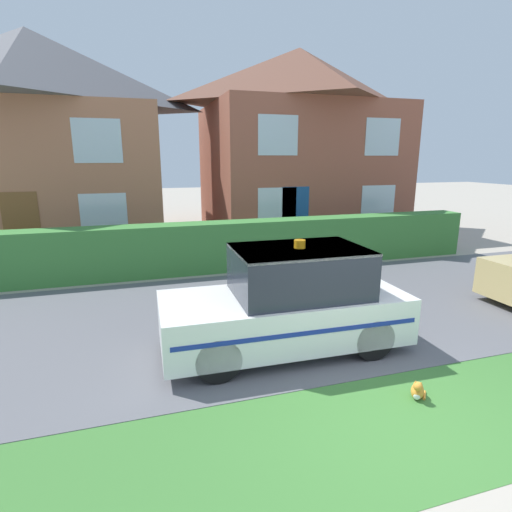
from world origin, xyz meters
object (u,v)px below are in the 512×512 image
Objects in this scene: house_left at (37,138)px; house_right at (298,141)px; police_car at (289,303)px; cat at (418,391)px.

house_left reaches higher than house_right.
police_car is 0.46× the size of house_left.
cat is 0.04× the size of house_left.
police_car is 0.52× the size of house_right.
house_left is (-5.43, 10.90, 2.98)m from police_car.
house_left is at bearing -111.25° from cat.
cat is (1.09, -1.84, -0.68)m from police_car.
house_right is at bearing -153.71° from cat.
police_car is at bearing -113.15° from house_right.
house_right reaches higher than cat.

